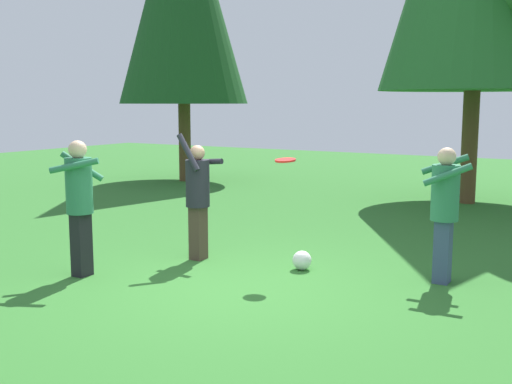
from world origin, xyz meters
name	(u,v)px	position (x,y,z in m)	size (l,w,h in m)	color
ground_plane	(235,286)	(0.00, 0.00, 0.00)	(40.00, 40.00, 0.00)	#2D6B28
person_thrower	(198,192)	(-1.18, 0.86, 0.98)	(0.57, 0.49, 1.81)	#4C382D
person_catcher	(445,203)	(2.13, 1.47, 1.01)	(0.70, 0.64, 1.69)	#38476B
person_bystander	(79,196)	(-1.97, -0.61, 1.05)	(0.75, 0.72, 1.76)	black
frisbee	(285,160)	(0.25, 0.83, 1.50)	(0.31, 0.31, 0.05)	red
ball_white	(302,260)	(0.36, 1.10, 0.13)	(0.26, 0.26, 0.26)	white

